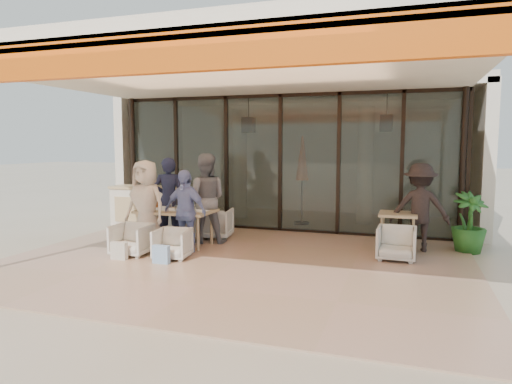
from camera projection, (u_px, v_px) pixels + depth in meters
ground at (234, 262)px, 7.95m from camera, size 70.00×70.00×0.00m
terrace_floor at (234, 262)px, 7.95m from camera, size 8.00×6.00×0.01m
terrace_structure at (227, 70)px, 7.35m from camera, size 8.00×6.00×3.40m
glass_storefront at (280, 164)px, 10.61m from camera, size 8.08×0.10×3.20m
interior_block at (303, 138)px, 12.73m from camera, size 9.05×3.62×3.52m
host_counter at (149, 207)px, 11.03m from camera, size 1.85×0.65×1.04m
dining_table at (176, 213)px, 9.14m from camera, size 1.50×0.90×0.93m
chair_far_left at (180, 221)px, 10.19m from camera, size 0.83×0.80×0.70m
chair_far_right at (215, 222)px, 9.93m from camera, size 0.80×0.77×0.73m
chair_near_left at (132, 238)px, 8.40m from camera, size 0.66×0.62×0.66m
chair_near_right at (172, 242)px, 8.14m from camera, size 0.67×0.63×0.61m
diner_navy at (169, 199)px, 9.66m from camera, size 0.76×0.63×1.78m
diner_grey at (205, 199)px, 9.39m from camera, size 1.08×0.95×1.87m
diner_cream at (146, 205)px, 8.82m from camera, size 0.91×0.65×1.75m
diner_periwinkle at (185, 212)px, 8.56m from camera, size 0.98×0.55×1.58m
tote_bag_cream at (119, 251)px, 8.04m from camera, size 0.30×0.10×0.34m
tote_bag_blue at (161, 255)px, 7.78m from camera, size 0.30×0.10×0.34m
side_table at (398, 218)px, 8.72m from camera, size 0.70×0.70×0.74m
side_chair at (396, 242)px, 8.05m from camera, size 0.68×0.64×0.68m
standing_woman at (420, 208)px, 8.65m from camera, size 1.12×0.67×1.70m
potted_palm at (469, 222)px, 8.64m from camera, size 0.88×0.88×1.15m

